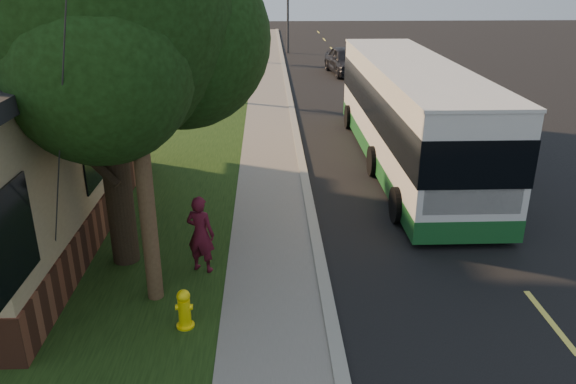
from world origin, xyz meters
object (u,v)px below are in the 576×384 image
(utility_pole, at_px, (131,57))
(leafy_tree, at_px, (101,15))
(fire_hydrant, at_px, (184,309))
(skateboarder, at_px, (201,234))
(transit_bus, at_px, (410,112))
(bare_tree_far, at_px, (237,31))
(traffic_signal, at_px, (288,8))
(dumpster, at_px, (45,157))
(bare_tree_near, at_px, (214,56))
(distant_car, at_px, (346,61))

(utility_pole, distance_m, leafy_tree, 1.94)
(fire_hydrant, bearing_deg, skateboarder, 87.13)
(fire_hydrant, height_order, utility_pole, utility_pole)
(transit_bus, bearing_deg, bare_tree_far, 106.73)
(fire_hydrant, bearing_deg, transit_bus, 55.59)
(leafy_tree, distance_m, traffic_signal, 31.76)
(leafy_tree, distance_m, skateboarder, 4.62)
(skateboarder, bearing_deg, dumpster, -26.31)
(bare_tree_near, relative_size, dumpster, 2.45)
(bare_tree_near, bearing_deg, traffic_signal, 75.96)
(dumpster, bearing_deg, transit_bus, 4.93)
(skateboarder, bearing_deg, traffic_signal, -73.91)
(bare_tree_far, relative_size, skateboarder, 2.42)
(utility_pole, relative_size, traffic_signal, 1.65)
(utility_pole, height_order, bare_tree_near, utility_pole)
(traffic_signal, relative_size, distant_car, 1.19)
(traffic_signal, height_order, skateboarder, traffic_signal)
(distant_car, bearing_deg, fire_hydrant, -110.74)
(leafy_tree, distance_m, bare_tree_near, 15.66)
(leafy_tree, relative_size, skateboarder, 4.67)
(leafy_tree, bearing_deg, fire_hydrant, -59.33)
(traffic_signal, bearing_deg, transit_bus, -83.47)
(utility_pole, distance_m, traffic_signal, 33.26)
(dumpster, bearing_deg, traffic_signal, 72.52)
(traffic_signal, bearing_deg, distant_car, -70.53)
(utility_pole, bearing_deg, skateboarder, 51.26)
(bare_tree_near, distance_m, dumpster, 11.16)
(utility_pole, height_order, skateboarder, utility_pole)
(transit_bus, xyz_separation_m, dumpster, (-11.14, -0.96, -1.04))
(bare_tree_near, bearing_deg, fire_hydrant, -87.14)
(traffic_signal, xyz_separation_m, transit_bus, (2.89, -25.26, -1.42))
(leafy_tree, bearing_deg, utility_pole, -62.40)
(bare_tree_near, bearing_deg, distant_car, 45.30)
(bare_tree_far, relative_size, dumpster, 2.30)
(transit_bus, bearing_deg, leafy_tree, -141.12)
(bare_tree_near, distance_m, bare_tree_far, 12.01)
(transit_bus, xyz_separation_m, distant_car, (0.22, 16.44, -0.95))
(traffic_signal, bearing_deg, utility_pole, -96.58)
(utility_pole, distance_m, dumpster, 9.02)
(skateboarder, distance_m, dumpster, 7.82)
(dumpster, bearing_deg, leafy_tree, -55.09)
(utility_pole, relative_size, skateboarder, 5.44)
(fire_hydrant, bearing_deg, bare_tree_near, 92.86)
(traffic_signal, bearing_deg, bare_tree_near, -104.04)
(bare_tree_far, height_order, traffic_signal, traffic_signal)
(fire_hydrant, height_order, distant_car, distant_car)
(utility_pole, bearing_deg, traffic_signal, 83.42)
(leafy_tree, xyz_separation_m, bare_tree_near, (0.67, 15.35, -3.02))
(traffic_signal, distance_m, skateboarder, 32.22)
(leafy_tree, height_order, bare_tree_far, leafy_tree)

